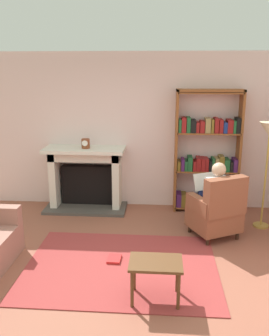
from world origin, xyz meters
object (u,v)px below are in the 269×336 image
at_px(seated_reader, 213,195).
at_px(floor_lamp, 269,139).
at_px(mantel_clock, 86,144).
at_px(side_table, 156,268).
at_px(fireplace, 86,176).
at_px(armchair_reading, 217,211).
at_px(bookshelf, 207,155).

relative_size(seated_reader, floor_lamp, 0.69).
distance_m(mantel_clock, seated_reader, 2.30).
bearing_deg(floor_lamp, side_table, -128.93).
height_order(fireplace, side_table, fireplace).
height_order(armchair_reading, floor_lamp, floor_lamp).
relative_size(mantel_clock, seated_reader, 0.14).
height_order(mantel_clock, floor_lamp, floor_lamp).
height_order(bookshelf, armchair_reading, bookshelf).
distance_m(seated_reader, side_table, 1.87).
height_order(bookshelf, seated_reader, bookshelf).
height_order(mantel_clock, bookshelf, bookshelf).
bearing_deg(fireplace, seated_reader, -24.85).
height_order(bookshelf, floor_lamp, bookshelf).
bearing_deg(fireplace, mantel_clock, -72.20).
height_order(mantel_clock, side_table, mantel_clock).
height_order(armchair_reading, seated_reader, seated_reader).
distance_m(fireplace, armchair_reading, 2.40).
relative_size(mantel_clock, bookshelf, 0.08).
bearing_deg(floor_lamp, fireplace, 168.00).
relative_size(fireplace, floor_lamp, 0.86).
xyz_separation_m(fireplace, bookshelf, (2.10, 0.04, 0.40)).
xyz_separation_m(armchair_reading, floor_lamp, (0.77, 0.45, 0.98)).
relative_size(fireplace, seated_reader, 1.25).
bearing_deg(seated_reader, bookshelf, -118.02).
relative_size(fireplace, mantel_clock, 8.71).
height_order(side_table, floor_lamp, floor_lamp).
distance_m(side_table, floor_lamp, 2.79).
distance_m(fireplace, seated_reader, 2.30).
xyz_separation_m(mantel_clock, seated_reader, (2.06, -0.87, -0.57)).
height_order(mantel_clock, armchair_reading, mantel_clock).
bearing_deg(bookshelf, side_table, -107.03).
xyz_separation_m(seated_reader, floor_lamp, (0.83, 0.35, 0.78)).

